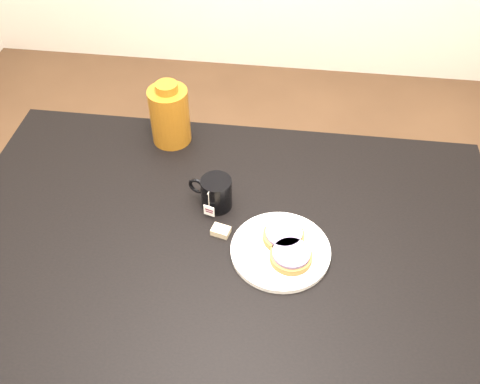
# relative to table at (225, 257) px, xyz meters

# --- Properties ---
(ground_plane) EXTENTS (4.00, 4.00, 0.00)m
(ground_plane) POSITION_rel_table_xyz_m (0.00, 0.00, -0.67)
(ground_plane) COLOR brown
(table) EXTENTS (1.40, 0.90, 0.75)m
(table) POSITION_rel_table_xyz_m (0.00, 0.00, 0.00)
(table) COLOR black
(table) RESTS_ON ground_plane
(plate) EXTENTS (0.24, 0.24, 0.02)m
(plate) POSITION_rel_table_xyz_m (0.14, -0.03, 0.09)
(plate) COLOR white
(plate) RESTS_ON table
(bagel_back) EXTENTS (0.14, 0.14, 0.03)m
(bagel_back) POSITION_rel_table_xyz_m (0.15, 0.00, 0.11)
(bagel_back) COLOR brown
(bagel_back) RESTS_ON plate
(bagel_front) EXTENTS (0.14, 0.14, 0.03)m
(bagel_front) POSITION_rel_table_xyz_m (0.17, -0.06, 0.11)
(bagel_front) COLOR brown
(bagel_front) RESTS_ON plate
(mug) EXTENTS (0.13, 0.10, 0.09)m
(mug) POSITION_rel_table_xyz_m (-0.04, 0.11, 0.13)
(mug) COLOR black
(mug) RESTS_ON table
(teabag_pouch) EXTENTS (0.05, 0.04, 0.02)m
(teabag_pouch) POSITION_rel_table_xyz_m (-0.01, 0.01, 0.09)
(teabag_pouch) COLOR #C6B793
(teabag_pouch) RESTS_ON table
(bagel_package) EXTENTS (0.14, 0.14, 0.20)m
(bagel_package) POSITION_rel_table_xyz_m (-0.21, 0.36, 0.17)
(bagel_package) COLOR #64360D
(bagel_package) RESTS_ON table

